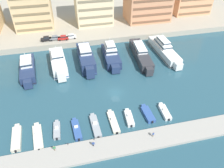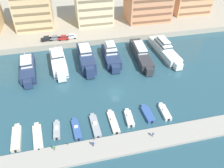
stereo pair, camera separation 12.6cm
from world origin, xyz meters
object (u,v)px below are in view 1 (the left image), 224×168
object	(u,v)px
motorboat_cream_center_right	(113,122)
car_black_far_left	(46,39)
motorboat_blue_right	(148,114)
pedestrian_near_edge	(54,148)
pedestrian_far_side	(153,134)
car_white_center_left	(71,36)
car_grey_left	(55,38)
yacht_navy_center_left	(111,55)
motorboat_grey_mid_left	(57,130)
motorboat_grey_center	(95,126)
yacht_white_center_right	(164,49)
yacht_white_left	(58,62)
yacht_charcoal_center	(141,54)
yacht_navy_far_left	(28,68)
motorboat_blue_center_left	(77,129)
car_red_mid_left	(63,38)
pedestrian_mid_deck	(93,144)
motorboat_white_mid_right	(129,118)
motorboat_white_far_right	(165,112)
motorboat_cream_left	(38,137)
yacht_navy_mid_left	(86,58)
motorboat_cream_far_left	(17,138)

from	to	relation	value
motorboat_cream_center_right	car_black_far_left	bearing A→B (deg)	109.67
motorboat_blue_right	pedestrian_near_edge	xyz separation A→B (m)	(-24.22, -6.13, 1.16)
pedestrian_far_side	car_white_center_left	bearing A→B (deg)	105.44
car_grey_left	car_white_center_left	size ratio (longest dim) A/B	1.00
yacht_navy_center_left	motorboat_grey_mid_left	size ratio (longest dim) A/B	2.95
motorboat_grey_center	car_white_center_left	size ratio (longest dim) A/B	1.98
yacht_white_center_right	car_grey_left	distance (m)	42.95
yacht_white_left	motorboat_cream_center_right	world-z (taller)	yacht_white_left
motorboat_grey_center	yacht_charcoal_center	bearing A→B (deg)	52.72
yacht_navy_far_left	motorboat_blue_center_left	xyz separation A→B (m)	(13.18, -28.50, -1.31)
yacht_navy_far_left	car_grey_left	bearing A→B (deg)	61.70
car_red_mid_left	car_white_center_left	xyz separation A→B (m)	(3.20, 0.52, 0.00)
car_grey_left	yacht_white_center_right	bearing A→B (deg)	-22.76
yacht_navy_far_left	car_black_far_left	xyz separation A→B (m)	(6.21, 17.79, 1.45)
motorboat_blue_center_left	pedestrian_mid_deck	size ratio (longest dim) A/B	4.50
motorboat_grey_mid_left	motorboat_white_mid_right	bearing A→B (deg)	-0.69
yacht_navy_center_left	motorboat_grey_mid_left	distance (m)	35.76
motorboat_blue_right	car_white_center_left	world-z (taller)	car_white_center_left
motorboat_blue_right	pedestrian_mid_deck	world-z (taller)	pedestrian_mid_deck
yacht_navy_center_left	motorboat_white_far_right	xyz separation A→B (m)	(7.98, -29.54, -1.64)
motorboat_cream_left	car_white_center_left	world-z (taller)	car_white_center_left
yacht_navy_mid_left	motorboat_cream_far_left	distance (m)	35.55
motorboat_white_far_right	car_red_mid_left	world-z (taller)	car_red_mid_left
yacht_white_left	motorboat_white_far_right	size ratio (longest dim) A/B	2.77
motorboat_white_mid_right	car_white_center_left	world-z (taller)	car_white_center_left
motorboat_blue_center_left	motorboat_white_far_right	xyz separation A→B (m)	(23.59, 0.66, 0.01)
motorboat_blue_right	car_black_far_left	size ratio (longest dim) A/B	1.61
yacht_white_center_right	motorboat_grey_mid_left	size ratio (longest dim) A/B	3.76
yacht_navy_far_left	yacht_navy_center_left	world-z (taller)	yacht_navy_center_left
yacht_navy_center_left	car_red_mid_left	distance (m)	22.25
pedestrian_near_edge	yacht_navy_mid_left	bearing A→B (deg)	71.16
motorboat_blue_center_left	pedestrian_far_side	distance (m)	18.60
yacht_white_center_right	pedestrian_mid_deck	xyz separation A→B (m)	(-32.76, -35.67, -0.30)
motorboat_cream_left	pedestrian_far_side	bearing A→B (deg)	-13.66
motorboat_grey_mid_left	car_black_far_left	bearing A→B (deg)	92.84
motorboat_cream_left	pedestrian_near_edge	bearing A→B (deg)	-52.57
yacht_white_left	motorboat_grey_mid_left	bearing A→B (deg)	-93.37
car_white_center_left	pedestrian_near_edge	world-z (taller)	car_white_center_left
motorboat_white_mid_right	pedestrian_far_side	xyz separation A→B (m)	(3.71, -7.13, 1.10)
motorboat_white_mid_right	car_grey_left	bearing A→B (deg)	110.70
yacht_navy_mid_left	motorboat_grey_mid_left	world-z (taller)	yacht_navy_mid_left
yacht_charcoal_center	car_black_far_left	distance (m)	37.81
pedestrian_mid_deck	motorboat_cream_center_right	bearing A→B (deg)	46.47
yacht_navy_far_left	motorboat_blue_right	distance (m)	42.29
yacht_navy_center_left	yacht_white_center_right	xyz separation A→B (m)	(20.38, -0.53, -0.16)
car_white_center_left	motorboat_cream_center_right	bearing A→B (deg)	-81.80
motorboat_blue_right	car_red_mid_left	xyz separation A→B (m)	(-19.27, 44.67, 2.75)
yacht_charcoal_center	yacht_navy_mid_left	bearing A→B (deg)	177.66
motorboat_white_far_right	car_red_mid_left	size ratio (longest dim) A/B	1.56
motorboat_cream_far_left	car_red_mid_left	distance (m)	47.19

